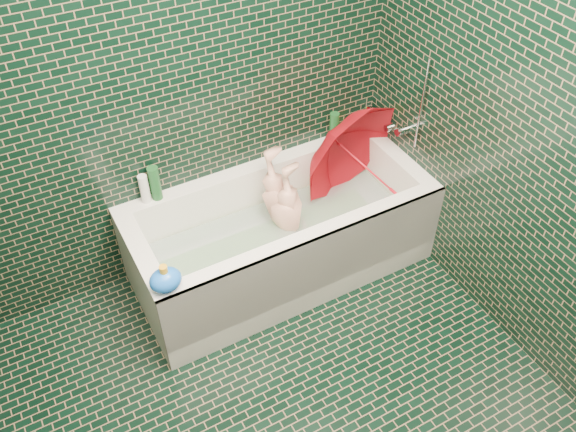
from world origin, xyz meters
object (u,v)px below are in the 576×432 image
bathtub (282,243)px  umbrella (364,166)px  bath_toy (166,280)px  rubber_duck (350,128)px  child (288,221)px

bathtub → umbrella: (0.54, 0.00, 0.37)m
bathtub → bath_toy: (-0.77, -0.30, 0.41)m
rubber_duck → bathtub: bearing=-143.4°
bathtub → rubber_duck: bearing=26.9°
child → umbrella: umbrella is taller
umbrella → rubber_duck: bearing=59.7°
umbrella → bath_toy: (-1.31, -0.30, 0.04)m
umbrella → child: bearing=162.6°
rubber_duck → child: bearing=-145.3°
child → umbrella: size_ratio=1.40×
umbrella → rubber_duck: umbrella is taller
child → bath_toy: bearing=-68.1°
bath_toy → bathtub: bearing=8.2°
child → rubber_duck: rubber_duck is taller
umbrella → bathtub: bearing=169.8°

